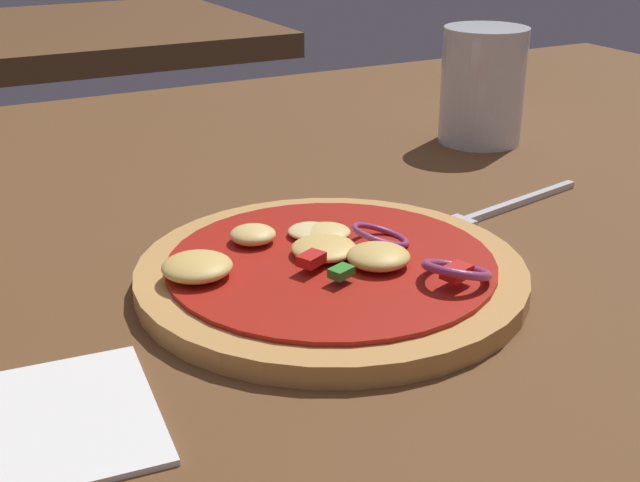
{
  "coord_description": "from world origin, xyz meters",
  "views": [
    {
      "loc": [
        -0.22,
        -0.44,
        0.26
      ],
      "look_at": [
        0.0,
        -0.02,
        0.06
      ],
      "focal_mm": 47.63,
      "sensor_mm": 36.0,
      "label": 1
    }
  ],
  "objects": [
    {
      "name": "beer_glass",
      "position": [
        0.27,
        0.16,
        0.09
      ],
      "size": [
        0.08,
        0.08,
        0.1
      ],
      "color": "silver",
      "rests_on": "dining_table"
    },
    {
      "name": "background_table",
      "position": [
        0.05,
        1.06,
        0.02
      ],
      "size": [
        0.71,
        0.54,
        0.04
      ],
      "color": "brown",
      "rests_on": "ground"
    },
    {
      "name": "fork",
      "position": [
        0.16,
        0.01,
        0.04
      ],
      "size": [
        0.17,
        0.05,
        0.01
      ],
      "color": "silver",
      "rests_on": "dining_table"
    },
    {
      "name": "dining_table",
      "position": [
        0.0,
        0.0,
        0.02
      ],
      "size": [
        1.47,
        1.02,
        0.04
      ],
      "color": "brown",
      "rests_on": "ground"
    },
    {
      "name": "pizza",
      "position": [
        0.0,
        -0.04,
        0.05
      ],
      "size": [
        0.23,
        0.23,
        0.03
      ],
      "color": "tan",
      "rests_on": "dining_table"
    }
  ]
}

